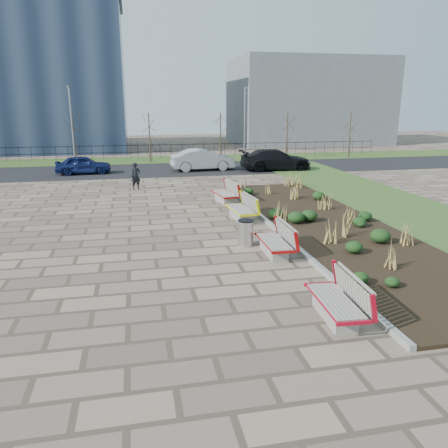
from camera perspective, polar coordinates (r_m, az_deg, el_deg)
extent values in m
plane|color=#88735E|center=(11.89, -4.23, -8.37)|extent=(120.00, 120.00, 0.00)
cube|color=black|center=(18.16, 13.54, -0.13)|extent=(4.50, 18.00, 0.10)
cube|color=gray|center=(17.31, 6.53, -0.47)|extent=(0.16, 18.00, 0.15)
cube|color=#33511E|center=(20.60, 25.61, 0.51)|extent=(5.00, 38.00, 0.04)
cube|color=#33511E|center=(39.12, -9.65, 8.24)|extent=(80.00, 5.00, 0.04)
cube|color=black|center=(33.17, -9.23, 6.98)|extent=(80.00, 7.00, 0.02)
cylinder|color=#B2B2B7|center=(15.18, 2.85, -1.20)|extent=(0.53, 0.53, 0.90)
imported|color=black|center=(25.64, -11.45, 6.14)|extent=(0.65, 0.52, 1.55)
imported|color=#111B4D|center=(32.33, -17.91, 7.38)|extent=(3.86, 1.78, 1.28)
imported|color=#9EA0A5|center=(32.54, -2.78, 8.39)|extent=(4.80, 1.97, 1.55)
imported|color=black|center=(32.84, 6.75, 8.35)|extent=(5.29, 2.19, 1.53)
cube|color=slate|center=(56.94, 10.81, 15.42)|extent=(18.00, 12.00, 10.00)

